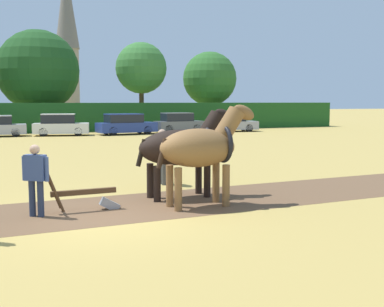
# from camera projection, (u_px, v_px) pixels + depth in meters

# --- Properties ---
(ground_plane) EXTENTS (240.00, 240.00, 0.00)m
(ground_plane) POSITION_uv_depth(u_px,v_px,m) (107.00, 219.00, 10.35)
(ground_plane) COLOR tan
(plowed_furrow_strip) EXTENTS (25.21, 4.30, 0.01)m
(plowed_furrow_strip) POSITION_uv_depth(u_px,v_px,m) (31.00, 216.00, 10.57)
(plowed_furrow_strip) COLOR brown
(plowed_furrow_strip) RESTS_ON ground
(hedgerow) EXTENTS (56.79, 1.89, 2.39)m
(hedgerow) POSITION_uv_depth(u_px,v_px,m) (31.00, 118.00, 38.76)
(hedgerow) COLOR #1E511E
(hedgerow) RESTS_ON ground
(tree_center) EXTENTS (7.27, 7.27, 8.86)m
(tree_center) POSITION_uv_depth(u_px,v_px,m) (38.00, 71.00, 42.89)
(tree_center) COLOR #423323
(tree_center) RESTS_ON ground
(tree_center_right) EXTENTS (4.73, 4.73, 7.96)m
(tree_center_right) POSITION_uv_depth(u_px,v_px,m) (141.00, 68.00, 44.53)
(tree_center_right) COLOR #4C3823
(tree_center_right) RESTS_ON ground
(tree_right) EXTENTS (5.30, 5.30, 7.39)m
(tree_right) POSITION_uv_depth(u_px,v_px,m) (210.00, 79.00, 47.51)
(tree_right) COLOR #4C3823
(tree_right) RESTS_ON ground
(church_spire) EXTENTS (3.39, 3.39, 21.98)m
(church_spire) POSITION_uv_depth(u_px,v_px,m) (67.00, 37.00, 67.75)
(church_spire) COLOR gray
(church_spire) RESTS_ON ground
(draft_horse_lead_left) EXTENTS (2.64, 1.06, 2.51)m
(draft_horse_lead_left) POSITION_uv_depth(u_px,v_px,m) (202.00, 147.00, 11.45)
(draft_horse_lead_left) COLOR brown
(draft_horse_lead_left) RESTS_ON ground
(draft_horse_lead_right) EXTENTS (2.84, 1.08, 2.39)m
(draft_horse_lead_right) POSITION_uv_depth(u_px,v_px,m) (183.00, 147.00, 12.54)
(draft_horse_lead_right) COLOR black
(draft_horse_lead_right) RESTS_ON ground
(plow) EXTENTS (1.72, 0.48, 1.13)m
(plow) POSITION_uv_depth(u_px,v_px,m) (90.00, 197.00, 11.06)
(plow) COLOR #4C331E
(plow) RESTS_ON ground
(farmer_at_plow) EXTENTS (0.54, 0.44, 1.59)m
(farmer_at_plow) POSITION_uv_depth(u_px,v_px,m) (36.00, 175.00, 10.44)
(farmer_at_plow) COLOR #28334C
(farmer_at_plow) RESTS_ON ground
(farmer_beside_team) EXTENTS (0.26, 0.67, 1.68)m
(farmer_beside_team) POSITION_uv_depth(u_px,v_px,m) (162.00, 152.00, 14.51)
(farmer_beside_team) COLOR #4C4C4C
(farmer_beside_team) RESTS_ON ground
(parked_car_center_right) EXTENTS (4.21, 2.42, 1.60)m
(parked_car_center_right) POSITION_uv_depth(u_px,v_px,m) (61.00, 125.00, 35.40)
(parked_car_center_right) COLOR silver
(parked_car_center_right) RESTS_ON ground
(parked_car_right) EXTENTS (4.65, 2.35, 1.58)m
(parked_car_right) POSITION_uv_depth(u_px,v_px,m) (126.00, 124.00, 36.65)
(parked_car_right) COLOR navy
(parked_car_right) RESTS_ON ground
(parked_car_far_right) EXTENTS (3.94, 1.94, 1.60)m
(parked_car_far_right) POSITION_uv_depth(u_px,v_px,m) (179.00, 123.00, 38.88)
(parked_car_far_right) COLOR #565B66
(parked_car_far_right) RESTS_ON ground
(parked_car_end_right) EXTENTS (4.64, 2.47, 1.49)m
(parked_car_end_right) POSITION_uv_depth(u_px,v_px,m) (230.00, 123.00, 40.27)
(parked_car_end_right) COLOR #9E9EA8
(parked_car_end_right) RESTS_ON ground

